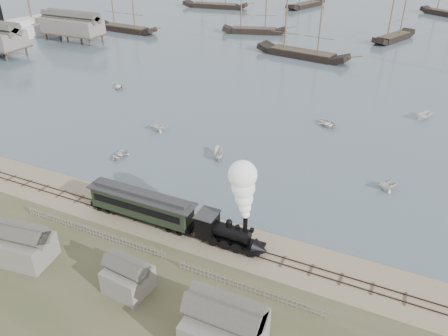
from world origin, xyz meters
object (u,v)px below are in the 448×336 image
at_px(passenger_coach, 142,204).
at_px(steamship, 1,23).
at_px(locomotive, 238,213).
at_px(beached_dinghy, 145,200).

xyz_separation_m(passenger_coach, steamship, (-85.69, 55.05, 3.09)).
bearing_deg(locomotive, beached_dinghy, 168.62).
distance_m(passenger_coach, steamship, 101.90).
distance_m(locomotive, passenger_coach, 12.48).
xyz_separation_m(locomotive, steamship, (-97.91, 55.05, 0.55)).
height_order(locomotive, beached_dinghy, locomotive).
bearing_deg(beached_dinghy, passenger_coach, -137.24).
height_order(beached_dinghy, steamship, steamship).
distance_m(locomotive, steamship, 112.33).
height_order(passenger_coach, beached_dinghy, passenger_coach).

